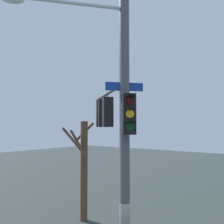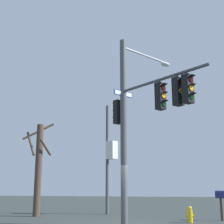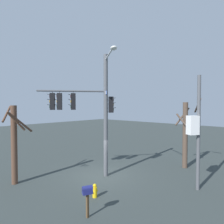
# 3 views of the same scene
# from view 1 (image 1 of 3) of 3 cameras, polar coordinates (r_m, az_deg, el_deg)

# --- Properties ---
(main_signal_pole_assembly) EXTENTS (4.19, 5.57, 8.36)m
(main_signal_pole_assembly) POSITION_cam_1_polar(r_m,az_deg,el_deg) (7.86, 0.13, -1.86)
(main_signal_pole_assembly) COLOR #4C4F54
(main_signal_pole_assembly) RESTS_ON ground
(bare_tree_behind_pole) EXTENTS (1.57, 1.57, 4.89)m
(bare_tree_behind_pole) POSITION_cam_1_polar(r_m,az_deg,el_deg) (12.77, -6.58, -12.39)
(bare_tree_behind_pole) COLOR #503729
(bare_tree_behind_pole) RESTS_ON ground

